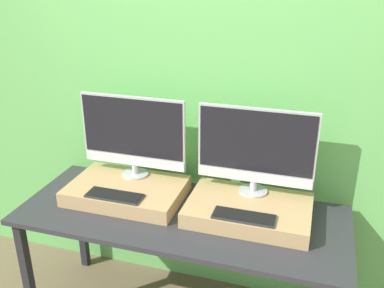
{
  "coord_description": "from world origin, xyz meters",
  "views": [
    {
      "loc": [
        0.68,
        -1.62,
        2.11
      ],
      "look_at": [
        0.0,
        0.58,
        1.14
      ],
      "focal_mm": 40.0,
      "sensor_mm": 36.0,
      "label": 1
    }
  ],
  "objects_px": {
    "monitor_left": "(133,134)",
    "keyboard_left": "(115,195)",
    "monitor_right": "(256,148)",
    "keyboard_right": "(244,217)"
  },
  "relations": [
    {
      "from": "monitor_left",
      "to": "monitor_right",
      "type": "bearing_deg",
      "value": 0.0
    },
    {
      "from": "monitor_right",
      "to": "keyboard_right",
      "type": "distance_m",
      "value": 0.4
    },
    {
      "from": "monitor_left",
      "to": "keyboard_right",
      "type": "relative_size",
      "value": 2.01
    },
    {
      "from": "keyboard_left",
      "to": "keyboard_right",
      "type": "height_order",
      "value": "same"
    },
    {
      "from": "monitor_left",
      "to": "keyboard_left",
      "type": "distance_m",
      "value": 0.4
    },
    {
      "from": "keyboard_left",
      "to": "monitor_right",
      "type": "height_order",
      "value": "monitor_right"
    },
    {
      "from": "keyboard_left",
      "to": "monitor_right",
      "type": "relative_size",
      "value": 0.5
    },
    {
      "from": "monitor_left",
      "to": "keyboard_right",
      "type": "height_order",
      "value": "monitor_left"
    },
    {
      "from": "monitor_left",
      "to": "keyboard_left",
      "type": "bearing_deg",
      "value": -90.0
    },
    {
      "from": "keyboard_left",
      "to": "monitor_right",
      "type": "xyz_separation_m",
      "value": [
        0.75,
        0.29,
        0.27
      ]
    }
  ]
}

